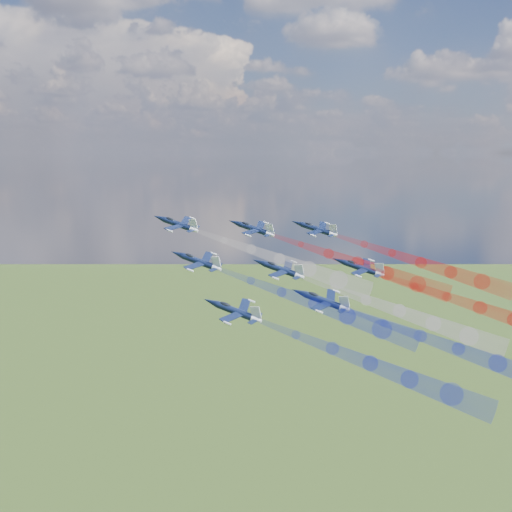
{
  "coord_description": "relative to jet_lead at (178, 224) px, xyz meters",
  "views": [
    {
      "loc": [
        15.97,
        -118.53,
        178.05
      ],
      "look_at": [
        22.7,
        16.52,
        155.45
      ],
      "focal_mm": 43.3,
      "sensor_mm": 36.0,
      "label": 1
    }
  ],
  "objects": [
    {
      "name": "jet_lead",
      "position": [
        0.0,
        0.0,
        0.0
      ],
      "size": [
        16.35,
        15.18,
        8.5
      ],
      "primitive_type": null,
      "rotation": [
        0.26,
        -0.21,
        1.05
      ],
      "color": "black"
    },
    {
      "name": "trail_lead",
      "position": [
        23.18,
        -11.64,
        -6.67
      ],
      "size": [
        39.22,
        23.28,
        15.43
      ],
      "primitive_type": null,
      "rotation": [
        0.26,
        -0.21,
        1.05
      ],
      "color": "white"
    },
    {
      "name": "jet_inner_left",
      "position": [
        5.47,
        -16.41,
        -6.12
      ],
      "size": [
        16.35,
        15.18,
        8.5
      ],
      "primitive_type": null,
      "rotation": [
        0.26,
        -0.21,
        1.05
      ],
      "color": "black"
    },
    {
      "name": "trail_inner_left",
      "position": [
        28.65,
        -28.06,
        -12.79
      ],
      "size": [
        39.22,
        23.28,
        15.43
      ],
      "primitive_type": null,
      "rotation": [
        0.26,
        -0.21,
        1.05
      ],
      "color": "#1823CC"
    },
    {
      "name": "jet_inner_right",
      "position": [
        18.07,
        2.63,
        -1.52
      ],
      "size": [
        16.35,
        15.18,
        8.5
      ],
      "primitive_type": null,
      "rotation": [
        0.26,
        -0.21,
        1.05
      ],
      "color": "black"
    },
    {
      "name": "trail_inner_right",
      "position": [
        41.25,
        -9.01,
        -8.19
      ],
      "size": [
        39.22,
        23.28,
        15.43
      ],
      "primitive_type": null,
      "rotation": [
        0.26,
        -0.21,
        1.05
      ],
      "color": "red"
    },
    {
      "name": "jet_outer_left",
      "position": [
        12.95,
        -33.15,
        -12.73
      ],
      "size": [
        16.35,
        15.18,
        8.5
      ],
      "primitive_type": null,
      "rotation": [
        0.26,
        -0.21,
        1.05
      ],
      "color": "black"
    },
    {
      "name": "trail_outer_left",
      "position": [
        36.13,
        -44.79,
        -19.4
      ],
      "size": [
        39.22,
        23.28,
        15.43
      ],
      "primitive_type": null,
      "rotation": [
        0.26,
        -0.21,
        1.05
      ],
      "color": "#1823CC"
    },
    {
      "name": "jet_center_third",
      "position": [
        23.21,
        -14.32,
        -8.41
      ],
      "size": [
        16.35,
        15.18,
        8.5
      ],
      "primitive_type": null,
      "rotation": [
        0.26,
        -0.21,
        1.05
      ],
      "color": "black"
    },
    {
      "name": "trail_center_third",
      "position": [
        46.39,
        -25.97,
        -15.08
      ],
      "size": [
        39.22,
        23.28,
        15.43
      ],
      "primitive_type": null,
      "rotation": [
        0.26,
        -0.21,
        1.05
      ],
      "color": "white"
    },
    {
      "name": "jet_outer_right",
      "position": [
        34.0,
        6.36,
        -2.15
      ],
      "size": [
        16.35,
        15.18,
        8.5
      ],
      "primitive_type": null,
      "rotation": [
        0.26,
        -0.21,
        1.05
      ],
      "color": "black"
    },
    {
      "name": "trail_outer_right",
      "position": [
        57.19,
        -5.28,
        -8.82
      ],
      "size": [
        39.22,
        23.28,
        15.43
      ],
      "primitive_type": null,
      "rotation": [
        0.26,
        -0.21,
        1.05
      ],
      "color": "red"
    },
    {
      "name": "jet_rear_left",
      "position": [
        30.47,
        -27.79,
        -12.24
      ],
      "size": [
        16.35,
        15.18,
        8.5
      ],
      "primitive_type": null,
      "rotation": [
        0.26,
        -0.21,
        1.05
      ],
      "color": "black"
    },
    {
      "name": "trail_rear_left",
      "position": [
        53.66,
        -39.44,
        -18.9
      ],
      "size": [
        39.22,
        23.28,
        15.43
      ],
      "primitive_type": null,
      "rotation": [
        0.26,
        -0.21,
        1.05
      ],
      "color": "#1823CC"
    },
    {
      "name": "jet_rear_right",
      "position": [
        41.7,
        -10.22,
        -8.97
      ],
      "size": [
        16.35,
        15.18,
        8.5
      ],
      "primitive_type": null,
      "rotation": [
        0.26,
        -0.21,
        1.05
      ],
      "color": "black"
    },
    {
      "name": "trail_rear_right",
      "position": [
        64.88,
        -21.86,
        -15.64
      ],
      "size": [
        39.22,
        23.28,
        15.43
      ],
      "primitive_type": null,
      "rotation": [
        0.26,
        -0.21,
        1.05
      ],
      "color": "red"
    }
  ]
}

